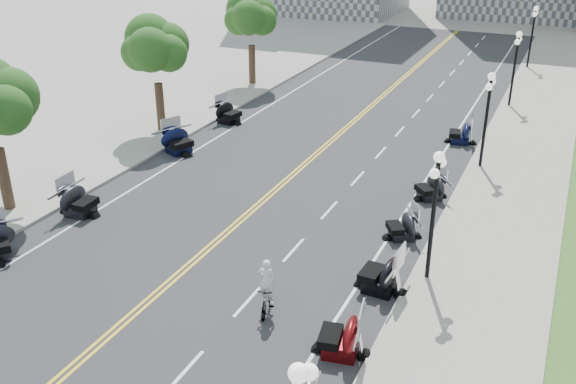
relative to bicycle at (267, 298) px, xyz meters
The scene contains 39 objects.
ground 4.13m from the bicycle, behind, with size 160.00×160.00×0.00m, color gray.
road 11.02m from the bicycle, 111.80° to the left, with size 16.00×90.00×0.01m, color #333335.
centerline_yellow_a 11.06m from the bicycle, 112.37° to the left, with size 0.12×90.00×0.00m, color yellow.
centerline_yellow_b 10.97m from the bicycle, 111.21° to the left, with size 0.12×90.00×0.00m, color yellow.
edge_line_north 10.49m from the bicycle, 77.23° to the left, with size 0.12×90.00×0.00m, color white.
edge_line_south 14.65m from the bicycle, 135.74° to the left, with size 0.12×90.00×0.00m, color white.
lane_dash_5 3.92m from the bicycle, 103.17° to the right, with size 0.12×2.00×0.00m, color white.
lane_dash_6 1.05m from the bicycle, 166.27° to the left, with size 0.12×2.00×0.00m, color white.
lane_dash_7 4.34m from the bicycle, 101.86° to the left, with size 0.12×2.00×0.00m, color white.
lane_dash_8 8.28m from the bicycle, 96.15° to the left, with size 0.12×2.00×0.00m, color white.
lane_dash_9 12.26m from the bicycle, 94.14° to the left, with size 0.12×2.00×0.00m, color white.
lane_dash_10 16.25m from the bicycle, 93.12° to the left, with size 0.12×2.00×0.00m, color white.
lane_dash_11 20.24m from the bicycle, 92.51° to the left, with size 0.12×2.00×0.00m, color white.
lane_dash_12 24.24m from the bicycle, 92.09° to the left, with size 0.12×2.00×0.00m, color white.
lane_dash_13 28.24m from the bicycle, 91.80° to the left, with size 0.12×2.00×0.00m, color white.
lane_dash_14 32.23m from the bicycle, 91.57° to the left, with size 0.12×2.00×0.00m, color white.
lane_dash_15 36.23m from the bicycle, 91.40° to the left, with size 0.12×2.00×0.00m, color white.
lane_dash_16 40.23m from the bicycle, 91.26° to the left, with size 0.12×2.00×0.00m, color white.
lane_dash_17 44.23m from the bicycle, 91.15° to the left, with size 0.12×2.00×0.00m, color white.
lane_dash_18 48.23m from the bicycle, 91.05° to the left, with size 0.12×2.00×0.00m, color white.
lane_dash_19 52.23m from the bicycle, 90.97° to the left, with size 0.12×2.00×0.00m, color white.
sidewalk_north 12.07m from the bicycle, 57.88° to the left, with size 5.00×90.00×0.15m, color #9E9991.
sidewalk_south 17.81m from the bicycle, 144.99° to the left, with size 5.00×90.00×0.15m, color #9E9991.
street_lamp_2 6.51m from the bicycle, 43.04° to the left, with size 0.50×1.20×4.90m, color black, non-canonical shape.
street_lamp_3 16.96m from the bicycle, 74.44° to the left, with size 0.50×1.20×4.90m, color black, non-canonical shape.
street_lamp_4 28.65m from the bicycle, 80.91° to the left, with size 0.50×1.20×4.90m, color black, non-canonical shape.
street_lamp_5 40.52m from the bicycle, 83.59° to the left, with size 0.50×1.20×4.90m, color black, non-canonical shape.
tree_3 20.45m from the bicycle, 134.73° to the left, with size 4.80×4.80×9.20m, color #235619, non-canonical shape.
tree_4 30.06m from the bicycle, 118.25° to the left, with size 4.80×4.80×9.20m, color #235619, non-canonical shape.
motorcycle_n_5 3.25m from the bicycle, 19.51° to the right, with size 2.05×2.05×1.44m, color #590A0C, non-canonical shape.
motorcycle_n_6 4.24m from the bicycle, 42.21° to the left, with size 2.17×2.17×1.52m, color black, non-canonical shape.
motorcycle_n_7 7.53m from the bicycle, 68.27° to the left, with size 1.79×1.79×1.25m, color black, non-canonical shape.
motorcycle_n_8 11.72m from the bicycle, 75.31° to the left, with size 1.83×1.83×1.28m, color black, non-canonical shape.
motorcycle_n_10 19.84m from the bicycle, 81.84° to the left, with size 1.96×1.96×1.38m, color black, non-canonical shape.
motorcycle_s_6 11.35m from the bicycle, 163.54° to the left, with size 2.13×2.13×1.49m, color black, non-canonical shape.
motorcycle_s_8 16.05m from the bicycle, 133.97° to the left, with size 2.21×2.21×1.55m, color black, non-canonical shape.
motorcycle_s_9 20.70m from the bicycle, 122.83° to the left, with size 2.08×2.08×1.46m, color black, non-canonical shape.
bicycle is the anchor object (origin of this frame).
cyclist_rider 1.38m from the bicycle, ahead, with size 0.62×0.40×1.69m, color white.
Camera 1 is at (12.29, -16.61, 12.85)m, focal length 40.00 mm.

